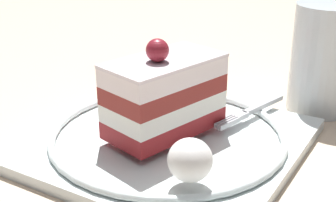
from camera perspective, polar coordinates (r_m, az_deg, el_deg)
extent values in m
plane|color=beige|center=(0.46, 1.65, -6.02)|extent=(2.40, 2.40, 0.00)
cube|color=white|center=(0.46, 0.00, -4.91)|extent=(0.24, 0.24, 0.01)
torus|color=white|center=(0.46, 0.00, -3.89)|extent=(0.22, 0.22, 0.01)
cube|color=maroon|center=(0.45, -0.66, -2.64)|extent=(0.12, 0.08, 0.02)
cube|color=white|center=(0.44, -0.67, -0.68)|extent=(0.12, 0.08, 0.02)
cube|color=maroon|center=(0.44, -0.68, 1.33)|extent=(0.12, 0.08, 0.02)
cube|color=white|center=(0.43, -0.69, 3.41)|extent=(0.12, 0.08, 0.02)
cube|color=white|center=(0.43, -0.70, 4.65)|extent=(0.12, 0.08, 0.00)
sphere|color=maroon|center=(0.42, -1.26, 6.02)|extent=(0.02, 0.02, 0.02)
ellipsoid|color=white|center=(0.37, 2.63, -6.98)|extent=(0.04, 0.04, 0.03)
cube|color=silver|center=(0.51, 11.15, -0.48)|extent=(0.06, 0.02, 0.00)
cube|color=silver|center=(0.48, 8.51, -1.72)|extent=(0.02, 0.01, 0.00)
cube|color=silver|center=(0.47, 6.36, -2.33)|extent=(0.03, 0.01, 0.00)
cube|color=silver|center=(0.47, 6.67, -2.45)|extent=(0.03, 0.01, 0.00)
cube|color=silver|center=(0.47, 6.98, -2.58)|extent=(0.03, 0.01, 0.00)
cube|color=silver|center=(0.46, 7.30, -2.70)|extent=(0.03, 0.01, 0.00)
cylinder|color=silver|center=(0.55, 17.87, 4.78)|extent=(0.07, 0.07, 0.12)
cylinder|color=beige|center=(0.56, 17.49, 1.75)|extent=(0.06, 0.06, 0.05)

